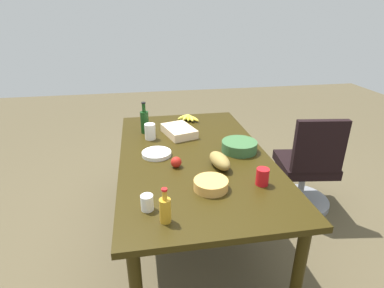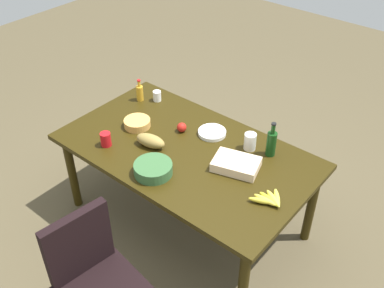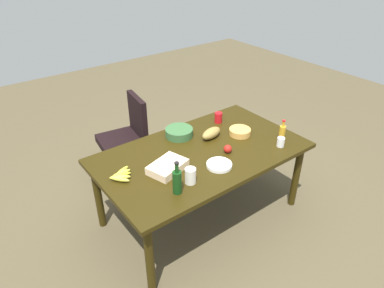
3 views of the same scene
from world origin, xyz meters
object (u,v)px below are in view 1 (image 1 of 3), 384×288
apple_red (176,162)px  wine_bottle (145,121)px  banana_bunch (189,118)px  conference_table (194,163)px  sheet_cake (179,131)px  bread_loaf (220,161)px  chip_bowl (211,185)px  mayo_jar (150,132)px  red_solo_cup (262,177)px  office_chair (306,173)px  paper_plate_stack (157,154)px  dressing_bottle (165,209)px  salad_bowl (239,146)px  paper_cup (147,203)px

apple_red → wine_bottle: 0.72m
banana_bunch → conference_table: bearing=-6.3°
sheet_cake → bread_loaf: 0.68m
sheet_cake → chip_bowl: bearing=4.7°
mayo_jar → sheet_cake: mayo_jar is taller
sheet_cake → red_solo_cup: bearing=23.8°
wine_bottle → office_chair: bearing=78.6°
bread_loaf → office_chair: bearing=115.4°
mayo_jar → red_solo_cup: bearing=37.2°
paper_plate_stack → conference_table: bearing=83.7°
office_chair → chip_bowl: office_chair is taller
sheet_cake → bread_loaf: bearing=17.1°
conference_table → sheet_cake: size_ratio=5.98×
dressing_bottle → paper_plate_stack: dressing_bottle is taller
mayo_jar → salad_bowl: 0.76m
conference_table → paper_cup: size_ratio=21.26×
mayo_jar → dressing_bottle: 1.13m
red_solo_cup → sheet_cake: 1.00m
salad_bowl → dressing_bottle: bearing=-39.9°
conference_table → paper_plate_stack: size_ratio=8.70×
conference_table → red_solo_cup: red_solo_cup is taller
sheet_cake → paper_cup: (1.06, -0.32, 0.01)m
chip_bowl → paper_plate_stack: chip_bowl is taller
dressing_bottle → sheet_cake: size_ratio=0.62×
conference_table → office_chair: (-0.23, 1.10, -0.32)m
banana_bunch → chip_bowl: bearing=-3.1°
sheet_cake → wine_bottle: 0.32m
red_solo_cup → wine_bottle: size_ratio=0.39×
mayo_jar → red_solo_cup: 1.08m
chip_bowl → paper_plate_stack: (-0.53, -0.30, -0.02)m
apple_red → wine_bottle: wine_bottle is taller
conference_table → paper_plate_stack: bearing=-96.3°
paper_plate_stack → banana_bunch: bearing=153.9°
dressing_bottle → paper_plate_stack: size_ratio=0.90×
paper_cup → paper_plate_stack: bearing=172.0°
paper_cup → apple_red: bearing=155.0°
dressing_bottle → sheet_cake: 1.20m
red_solo_cup → paper_plate_stack: size_ratio=0.50×
red_solo_cup → salad_bowl: bearing=178.8°
paper_cup → bread_loaf: bread_loaf is taller
mayo_jar → paper_plate_stack: (0.33, 0.03, -0.05)m
wine_bottle → dressing_bottle: bearing=2.8°
conference_table → chip_bowl: size_ratio=9.02×
mayo_jar → chip_bowl: (0.86, 0.33, -0.04)m
dressing_bottle → salad_bowl: (-0.77, 0.64, -0.04)m
office_chair → wine_bottle: 1.56m
banana_bunch → red_solo_cup: bearing=11.5°
mayo_jar → wine_bottle: (-0.16, -0.04, 0.04)m
mayo_jar → paper_plate_stack: 0.34m
bread_loaf → sheet_cake: bearing=-162.9°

